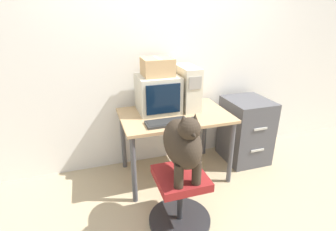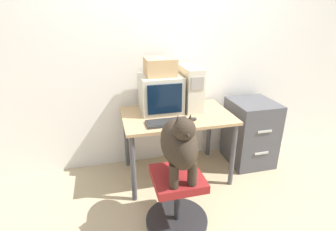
% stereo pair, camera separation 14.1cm
% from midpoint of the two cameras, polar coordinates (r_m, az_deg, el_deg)
% --- Properties ---
extents(ground_plane, '(12.00, 12.00, 0.00)m').
position_cam_midpoint_polar(ground_plane, '(2.81, 2.45, -16.59)').
color(ground_plane, tan).
extents(wall_back, '(8.00, 0.05, 2.60)m').
position_cam_midpoint_polar(wall_back, '(3.00, -2.58, 13.32)').
color(wall_back, white).
rests_on(wall_back, ground_plane).
extents(desk, '(1.13, 0.74, 0.74)m').
position_cam_midpoint_polar(desk, '(2.78, 0.03, -1.53)').
color(desk, tan).
rests_on(desk, ground_plane).
extents(crt_monitor, '(0.43, 0.41, 0.39)m').
position_cam_midpoint_polar(crt_monitor, '(2.78, -3.67, 4.79)').
color(crt_monitor, beige).
rests_on(crt_monitor, desk).
extents(pc_tower, '(0.18, 0.42, 0.46)m').
position_cam_midpoint_polar(pc_tower, '(2.85, 2.79, 6.09)').
color(pc_tower, beige).
rests_on(pc_tower, desk).
extents(keyboard, '(0.41, 0.18, 0.03)m').
position_cam_midpoint_polar(keyboard, '(2.50, -1.82, -1.55)').
color(keyboard, '#2D2D2D').
rests_on(keyboard, desk).
extents(computer_mouse, '(0.06, 0.04, 0.03)m').
position_cam_midpoint_polar(computer_mouse, '(2.60, 3.88, -0.61)').
color(computer_mouse, '#333333').
rests_on(computer_mouse, desk).
extents(office_chair, '(0.55, 0.55, 0.50)m').
position_cam_midpoint_polar(office_chair, '(2.36, 0.85, -17.80)').
color(office_chair, '#262628').
rests_on(office_chair, ground_plane).
extents(dog, '(0.26, 0.50, 0.59)m').
position_cam_midpoint_polar(dog, '(2.02, 1.23, -6.08)').
color(dog, '#33281E').
rests_on(dog, office_chair).
extents(filing_cabinet, '(0.49, 0.54, 0.78)m').
position_cam_midpoint_polar(filing_cabinet, '(3.32, 15.33, -3.10)').
color(filing_cabinet, '#4C4C51').
rests_on(filing_cabinet, ground_plane).
extents(cardboard_box, '(0.31, 0.28, 0.18)m').
position_cam_midpoint_polar(cardboard_box, '(2.71, -3.84, 10.52)').
color(cardboard_box, tan).
rests_on(cardboard_box, crt_monitor).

